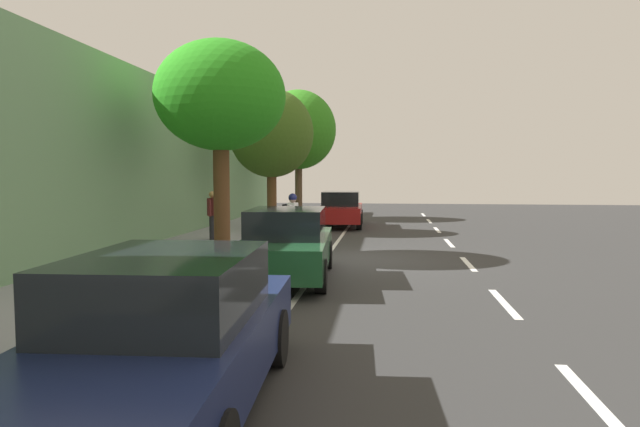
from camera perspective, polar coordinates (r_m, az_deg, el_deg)
ground at (r=14.43m, az=2.84°, el=-4.85°), size 56.09×56.09×0.00m
sidewalk at (r=15.26m, az=-12.70°, el=-4.13°), size 3.91×35.05×0.17m
curb_edge at (r=14.70m, az=-5.19°, el=-4.36°), size 0.16×35.05×0.17m
lane_stripe_centre at (r=14.17m, az=15.37°, el=-5.14°), size 0.14×35.80×0.01m
lane_stripe_bike_edge at (r=14.48m, az=0.52°, el=-4.80°), size 0.12×35.05×0.01m
building_facade at (r=15.99m, az=-20.33°, el=5.33°), size 0.50×35.05×5.32m
parked_sedan_red_nearest at (r=23.41m, az=2.23°, el=0.46°), size 1.94×4.45×1.52m
parked_sedan_green_second at (r=11.64m, az=-3.51°, el=-3.28°), size 2.05×4.50×1.52m
parked_sedan_dark_blue_mid at (r=5.35m, az=-15.81°, el=-12.30°), size 2.01×4.48×1.52m
bicycle_at_curb at (r=15.98m, az=-2.48°, el=-2.63°), size 1.73×0.46×0.75m
cyclist_with_backpack at (r=16.40m, az=-3.00°, el=-0.17°), size 0.46×0.61×1.68m
street_tree_near_cyclist at (r=27.40m, az=-2.29°, el=8.79°), size 3.77×3.77×6.31m
street_tree_mid_block at (r=21.03m, az=-5.15°, el=8.37°), size 3.24×3.24×5.36m
street_tree_far_end at (r=14.91m, az=-10.47°, el=11.97°), size 3.48×3.48×5.63m
pedestrian_on_phone at (r=17.65m, az=-11.27°, el=0.10°), size 0.24×0.62×1.55m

